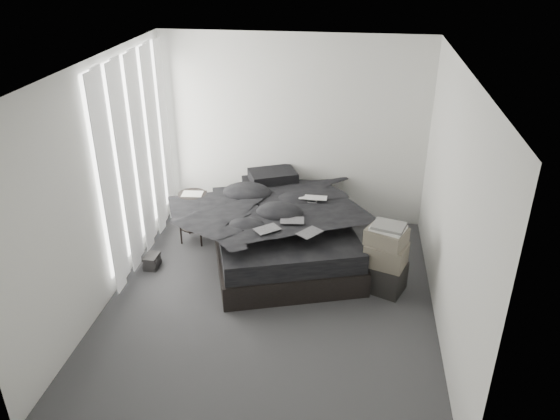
# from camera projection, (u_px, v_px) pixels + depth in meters

# --- Properties ---
(floor) EXTENTS (3.60, 4.20, 0.01)m
(floor) POSITION_uv_depth(u_px,v_px,m) (270.00, 301.00, 6.12)
(floor) COLOR #37373A
(floor) RESTS_ON ground
(ceiling) EXTENTS (3.60, 4.20, 0.01)m
(ceiling) POSITION_uv_depth(u_px,v_px,m) (268.00, 67.00, 4.95)
(ceiling) COLOR white
(ceiling) RESTS_ON ground
(wall_back) EXTENTS (3.60, 0.01, 2.60)m
(wall_back) POSITION_uv_depth(u_px,v_px,m) (293.00, 131.00, 7.39)
(wall_back) COLOR silver
(wall_back) RESTS_ON ground
(wall_front) EXTENTS (3.60, 0.01, 2.60)m
(wall_front) POSITION_uv_depth(u_px,v_px,m) (220.00, 328.00, 3.68)
(wall_front) COLOR silver
(wall_front) RESTS_ON ground
(wall_left) EXTENTS (0.01, 4.20, 2.60)m
(wall_left) POSITION_uv_depth(u_px,v_px,m) (101.00, 187.00, 5.76)
(wall_left) COLOR silver
(wall_left) RESTS_ON ground
(wall_right) EXTENTS (0.01, 4.20, 2.60)m
(wall_right) POSITION_uv_depth(u_px,v_px,m) (451.00, 208.00, 5.31)
(wall_right) COLOR silver
(wall_right) RESTS_ON ground
(window_left) EXTENTS (0.02, 2.00, 2.30)m
(window_left) POSITION_uv_depth(u_px,v_px,m) (134.00, 152.00, 6.53)
(window_left) COLOR white
(window_left) RESTS_ON wall_left
(curtain_left) EXTENTS (0.06, 2.12, 2.48)m
(curtain_left) POSITION_uv_depth(u_px,v_px,m) (139.00, 158.00, 6.55)
(curtain_left) COLOR white
(curtain_left) RESTS_ON wall_left
(bed) EXTENTS (2.24, 2.58, 0.30)m
(bed) POSITION_uv_depth(u_px,v_px,m) (281.00, 244.00, 6.96)
(bed) COLOR black
(bed) RESTS_ON floor
(mattress) EXTENTS (2.16, 2.50, 0.23)m
(mattress) POSITION_uv_depth(u_px,v_px,m) (281.00, 226.00, 6.84)
(mattress) COLOR black
(mattress) RESTS_ON bed
(duvet) EXTENTS (2.10, 2.27, 0.25)m
(duvet) POSITION_uv_depth(u_px,v_px,m) (282.00, 211.00, 6.68)
(duvet) COLOR black
(duvet) RESTS_ON mattress
(pillow_lower) EXTENTS (0.76, 0.62, 0.15)m
(pillow_lower) POSITION_uv_depth(u_px,v_px,m) (267.00, 185.00, 7.49)
(pillow_lower) COLOR black
(pillow_lower) RESTS_ON mattress
(pillow_upper) EXTENTS (0.73, 0.64, 0.14)m
(pillow_upper) POSITION_uv_depth(u_px,v_px,m) (273.00, 176.00, 7.42)
(pillow_upper) COLOR black
(pillow_upper) RESTS_ON pillow_lower
(laptop) EXTENTS (0.35, 0.23, 0.03)m
(laptop) POSITION_uv_depth(u_px,v_px,m) (313.00, 194.00, 6.77)
(laptop) COLOR silver
(laptop) RESTS_ON duvet
(comic_a) EXTENTS (0.33, 0.31, 0.01)m
(comic_a) POSITION_uv_depth(u_px,v_px,m) (267.00, 223.00, 6.11)
(comic_a) COLOR black
(comic_a) RESTS_ON duvet
(comic_b) EXTENTS (0.29, 0.21, 0.01)m
(comic_b) POSITION_uv_depth(u_px,v_px,m) (292.00, 214.00, 6.30)
(comic_b) COLOR black
(comic_b) RESTS_ON duvet
(comic_c) EXTENTS (0.31, 0.33, 0.01)m
(comic_c) POSITION_uv_depth(u_px,v_px,m) (310.00, 225.00, 6.04)
(comic_c) COLOR black
(comic_c) RESTS_ON duvet
(side_stand) EXTENTS (0.40, 0.40, 0.68)m
(side_stand) POSITION_uv_depth(u_px,v_px,m) (194.00, 217.00, 7.21)
(side_stand) COLOR black
(side_stand) RESTS_ON floor
(papers) EXTENTS (0.28, 0.21, 0.01)m
(papers) POSITION_uv_depth(u_px,v_px,m) (192.00, 194.00, 7.04)
(papers) COLOR white
(papers) RESTS_ON side_stand
(floor_books) EXTENTS (0.16, 0.23, 0.16)m
(floor_books) POSITION_uv_depth(u_px,v_px,m) (152.00, 261.00, 6.72)
(floor_books) COLOR black
(floor_books) RESTS_ON floor
(box_lower) EXTENTS (0.57, 0.52, 0.34)m
(box_lower) POSITION_uv_depth(u_px,v_px,m) (383.00, 276.00, 6.26)
(box_lower) COLOR black
(box_lower) RESTS_ON floor
(box_mid) EXTENTS (0.52, 0.47, 0.26)m
(box_mid) POSITION_uv_depth(u_px,v_px,m) (386.00, 254.00, 6.11)
(box_mid) COLOR #60594C
(box_mid) RESTS_ON box_lower
(box_upper) EXTENTS (0.52, 0.48, 0.18)m
(box_upper) POSITION_uv_depth(u_px,v_px,m) (386.00, 236.00, 6.03)
(box_upper) COLOR #60594C
(box_upper) RESTS_ON box_mid
(art_book_white) EXTENTS (0.44, 0.40, 0.04)m
(art_book_white) POSITION_uv_depth(u_px,v_px,m) (388.00, 228.00, 5.98)
(art_book_white) COLOR silver
(art_book_white) RESTS_ON box_upper
(art_book_snake) EXTENTS (0.41, 0.36, 0.03)m
(art_book_snake) POSITION_uv_depth(u_px,v_px,m) (389.00, 226.00, 5.95)
(art_book_snake) COLOR silver
(art_book_snake) RESTS_ON art_book_white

